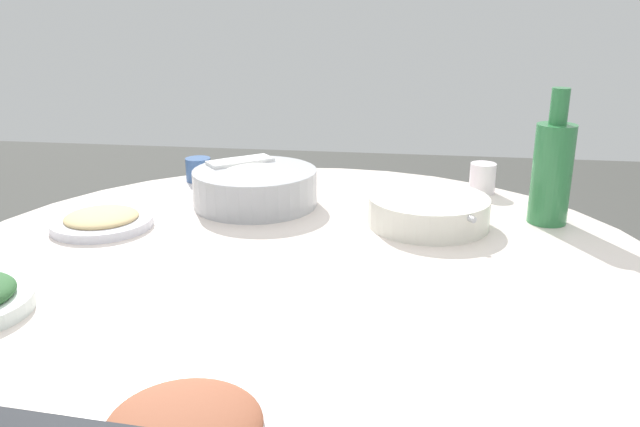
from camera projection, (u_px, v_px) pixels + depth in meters
name	position (u px, v px, depth m)	size (l,w,h in m)	color
round_dining_table	(299.00, 310.00, 1.18)	(1.32, 1.32, 0.73)	#99999E
rice_bowl	(255.00, 187.00, 1.44)	(0.28, 0.28, 0.09)	#B2B5BA
soup_bowl	(428.00, 212.00, 1.32)	(0.25, 0.25, 0.06)	white
dish_noodles	(102.00, 220.00, 1.31)	(0.20, 0.20, 0.03)	white
green_bottle	(552.00, 170.00, 1.31)	(0.08, 0.08, 0.28)	#2F7741
tea_cup_near	(482.00, 178.00, 1.54)	(0.06, 0.06, 0.07)	white
tea_cup_far	(198.00, 169.00, 1.64)	(0.06, 0.06, 0.06)	#365790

